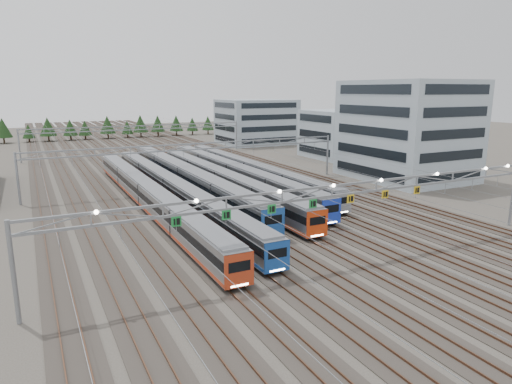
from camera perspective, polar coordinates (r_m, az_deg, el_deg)
name	(u,v)px	position (r m, az deg, el deg)	size (l,w,h in m)	color
ground	(329,261)	(47.26, 9.13, -8.54)	(400.00, 400.00, 0.00)	#47423A
track_bed	(128,144)	(138.89, -15.72, 5.81)	(54.00, 260.00, 5.42)	#2D2823
train_a	(148,195)	(68.21, -13.39, -0.31)	(2.76, 64.38, 3.60)	black
train_b	(172,188)	(72.21, -10.49, 0.49)	(2.68, 67.50, 3.49)	black
train_c	(186,177)	(79.64, -8.73, 1.85)	(3.02, 62.72, 3.94)	black
train_d	(222,181)	(76.08, -4.21, 1.37)	(2.85, 56.06, 3.71)	black
train_e	(234,173)	(82.84, -2.81, 2.34)	(2.89, 60.13, 3.76)	black
train_f	(250,170)	(86.86, -0.73, 2.74)	(2.66, 57.97, 3.47)	black
gantry_near	(332,193)	(45.08, 9.49, -0.17)	(56.36, 0.61, 8.08)	gray
gantry_mid	(196,152)	(80.62, -7.53, 5.02)	(56.36, 0.36, 8.00)	gray
gantry_far	(138,131)	(123.78, -14.49, 7.37)	(56.36, 0.36, 8.00)	gray
depot_bldg_south	(407,130)	(93.00, 18.34, 7.34)	(18.00, 22.00, 18.71)	#94A6B1
depot_bldg_mid	(337,134)	(118.76, 10.15, 7.15)	(14.00, 16.00, 11.88)	#94A6B1
depot_bldg_north	(256,122)	(147.32, 0.03, 8.78)	(22.00, 18.00, 13.90)	#94A6B1
treeline	(106,127)	(170.42, -18.23, 7.76)	(93.80, 5.60, 7.02)	#332114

